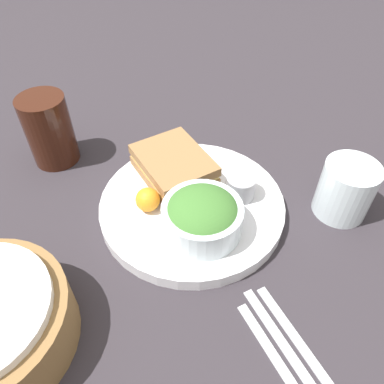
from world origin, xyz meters
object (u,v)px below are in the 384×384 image
(plate, at_px, (192,206))
(spoon, at_px, (281,366))
(fork, at_px, (306,352))
(sandwich, at_px, (174,166))
(dressing_cup, at_px, (241,187))
(drink_glass, at_px, (49,130))
(knife, at_px, (293,359))
(water_glass, at_px, (346,190))
(salad_bowl, at_px, (202,216))

(plate, bearing_deg, spoon, 165.13)
(plate, height_order, fork, plate)
(sandwich, height_order, spoon, sandwich)
(spoon, bearing_deg, dressing_cup, 159.16)
(sandwich, height_order, fork, sandwich)
(sandwich, height_order, drink_glass, drink_glass)
(spoon, bearing_deg, drink_glass, -163.57)
(plate, distance_m, dressing_cup, 0.08)
(knife, relative_size, spoon, 1.17)
(plate, height_order, knife, plate)
(knife, relative_size, water_glass, 2.20)
(drink_glass, relative_size, water_glass, 1.39)
(drink_glass, xyz_separation_m, knife, (-0.51, -0.07, -0.06))
(drink_glass, distance_m, spoon, 0.51)
(drink_glass, distance_m, water_glass, 0.50)
(plate, distance_m, spoon, 0.26)
(salad_bowl, xyz_separation_m, knife, (-0.20, 0.03, -0.05))
(salad_bowl, bearing_deg, plate, -23.40)
(water_glass, bearing_deg, spoon, 113.86)
(knife, bearing_deg, plate, 180.00)
(spoon, bearing_deg, salad_bowl, 178.46)
(plate, bearing_deg, knife, 169.07)
(fork, bearing_deg, spoon, -90.00)
(plate, xyz_separation_m, water_glass, (-0.14, -0.19, 0.03))
(dressing_cup, xyz_separation_m, fork, (-0.22, 0.10, -0.04))
(fork, relative_size, spoon, 1.11)
(fork, bearing_deg, plate, -176.06)
(salad_bowl, distance_m, knife, 0.21)
(salad_bowl, xyz_separation_m, water_glass, (-0.09, -0.21, -0.01))
(salad_bowl, distance_m, fork, 0.21)
(salad_bowl, height_order, fork, salad_bowl)
(knife, bearing_deg, salad_bowl, -176.50)
(sandwich, distance_m, knife, 0.33)
(plate, relative_size, sandwich, 2.07)
(plate, xyz_separation_m, fork, (-0.26, 0.03, -0.01))
(salad_bowl, distance_m, water_glass, 0.23)
(drink_glass, xyz_separation_m, spoon, (-0.51, -0.05, -0.06))
(salad_bowl, bearing_deg, drink_glass, 16.88)
(salad_bowl, relative_size, knife, 0.58)
(knife, bearing_deg, dressing_cup, 163.02)
(dressing_cup, bearing_deg, drink_glass, 32.41)
(fork, bearing_deg, drink_glass, -159.76)
(sandwich, height_order, dressing_cup, sandwich)
(dressing_cup, bearing_deg, knife, 152.09)
(drink_glass, xyz_separation_m, fork, (-0.51, -0.08, -0.06))
(spoon, relative_size, water_glass, 1.88)
(knife, bearing_deg, water_glass, 127.03)
(dressing_cup, bearing_deg, fork, 156.12)
(plate, relative_size, fork, 1.53)
(plate, relative_size, drink_glass, 2.31)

